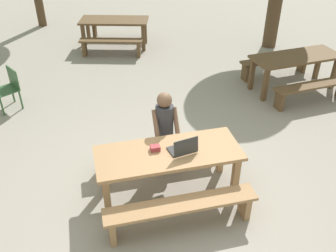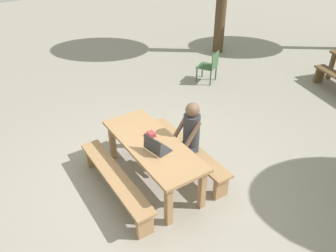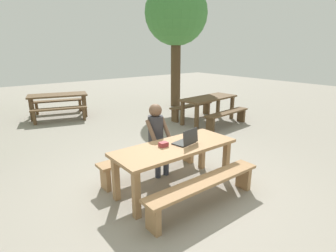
# 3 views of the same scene
# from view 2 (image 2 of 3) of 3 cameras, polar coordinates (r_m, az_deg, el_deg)

# --- Properties ---
(ground_plane) EXTENTS (30.00, 30.00, 0.00)m
(ground_plane) POSITION_cam_2_polar(r_m,az_deg,el_deg) (5.54, -2.51, -9.17)
(ground_plane) COLOR gray
(picnic_table_front) EXTENTS (1.99, 0.78, 0.74)m
(picnic_table_front) POSITION_cam_2_polar(r_m,az_deg,el_deg) (5.14, -2.68, -3.91)
(picnic_table_front) COLOR #9E754C
(picnic_table_front) RESTS_ON ground
(bench_near) EXTENTS (1.98, 0.30, 0.42)m
(bench_near) POSITION_cam_2_polar(r_m,az_deg,el_deg) (5.11, -9.10, -9.07)
(bench_near) COLOR #9E754C
(bench_near) RESTS_ON ground
(bench_far) EXTENTS (1.98, 0.30, 0.42)m
(bench_far) POSITION_cam_2_polar(r_m,az_deg,el_deg) (5.61, 3.25, -4.20)
(bench_far) COLOR #9E754C
(bench_far) RESTS_ON ground
(laptop) EXTENTS (0.40, 0.32, 0.25)m
(laptop) POSITION_cam_2_polar(r_m,az_deg,el_deg) (4.88, -2.06, -3.65)
(laptop) COLOR #2D2D2D
(laptop) RESTS_ON picnic_table_front
(small_pouch) EXTENTS (0.13, 0.10, 0.07)m
(small_pouch) POSITION_cam_2_polar(r_m,az_deg,el_deg) (5.20, -2.91, -1.43)
(small_pouch) COLOR #993338
(small_pouch) RESTS_ON picnic_table_front
(person_seated) EXTENTS (0.38, 0.39, 1.28)m
(person_seated) POSITION_cam_2_polar(r_m,az_deg,el_deg) (5.29, 3.72, -1.33)
(person_seated) COLOR #333847
(person_seated) RESTS_ON ground
(plastic_chair) EXTENTS (0.60, 0.60, 0.80)m
(plastic_chair) POSITION_cam_2_polar(r_m,az_deg,el_deg) (8.60, 7.20, 10.24)
(plastic_chair) COLOR #335933
(plastic_chair) RESTS_ON ground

